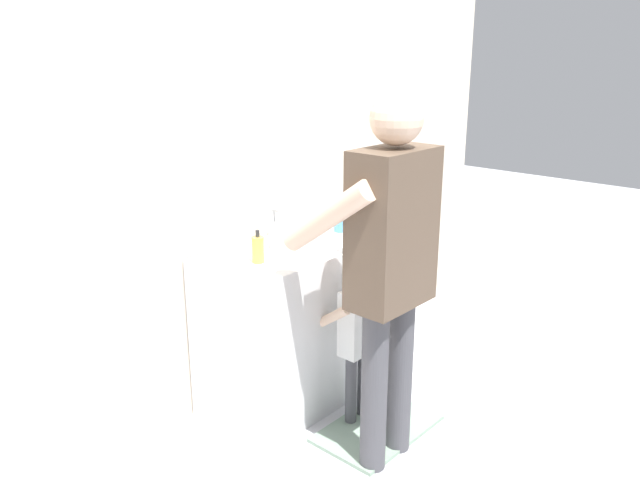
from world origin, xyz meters
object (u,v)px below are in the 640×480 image
toothbrush_cup (340,222)px  child_toddler (357,331)px  soap_bottle (258,249)px  adult_parent (389,252)px

toothbrush_cup → child_toddler: toothbrush_cup is taller
soap_bottle → child_toddler: soap_bottle is taller
toothbrush_cup → adult_parent: adult_parent is taller
toothbrush_cup → soap_bottle: size_ratio=1.25×
adult_parent → soap_bottle: bearing=105.4°
toothbrush_cup → soap_bottle: bearing=-175.6°
toothbrush_cup → adult_parent: 0.87m
child_toddler → adult_parent: bearing=-117.2°
toothbrush_cup → adult_parent: (-0.50, -0.70, 0.10)m
child_toddler → adult_parent: size_ratio=0.50×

